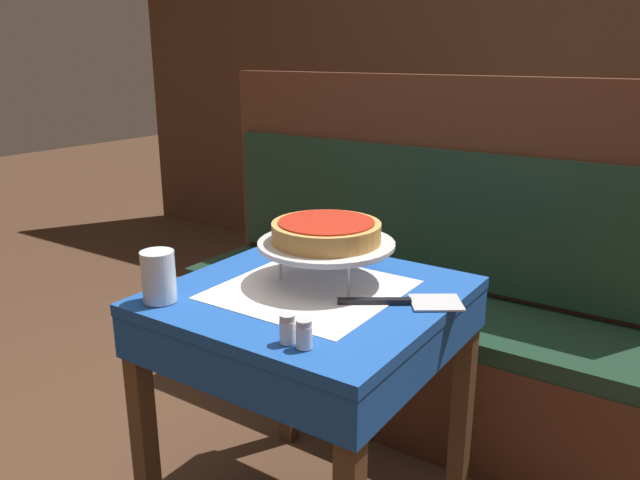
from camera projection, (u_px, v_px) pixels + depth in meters
dining_table_front at (310, 326)px, 1.60m from camera, size 0.69×0.69×0.73m
dining_table_rear at (540, 201)px, 2.90m from camera, size 0.82×0.82×0.73m
booth_bench at (402, 318)px, 2.30m from camera, size 1.72×0.46×1.22m
back_wall_panel at (557, 71)px, 3.19m from camera, size 6.00×0.04×2.40m
pizza_pan_stand at (327, 245)px, 1.60m from camera, size 0.35×0.35×0.11m
deep_dish_pizza at (327, 231)px, 1.59m from camera, size 0.28×0.28×0.05m
pizza_server at (407, 302)px, 1.48m from camera, size 0.28×0.22×0.01m
water_glass_near at (159, 276)px, 1.48m from camera, size 0.08×0.08×0.12m
salt_shaker at (288, 329)px, 1.27m from camera, size 0.03×0.03×0.06m
pepper_shaker at (304, 334)px, 1.25m from camera, size 0.03×0.03×0.06m
condiment_caddy at (567, 177)px, 2.75m from camera, size 0.14×0.14×0.15m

